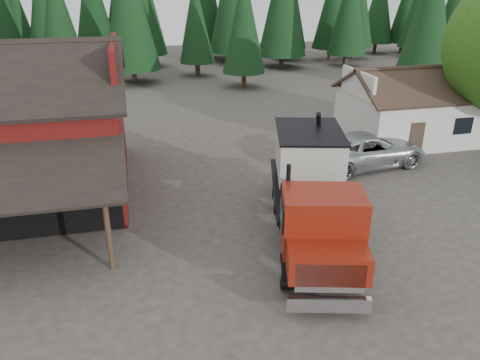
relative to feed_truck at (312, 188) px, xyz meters
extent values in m
plane|color=#413C33|center=(-2.16, -2.62, -2.14)|extent=(120.00, 120.00, 0.00)
cube|color=#611510|center=(-7.16, 7.38, 3.86)|extent=(0.25, 7.00, 2.00)
cylinder|color=#382619|center=(-7.76, -0.52, -0.74)|extent=(0.20, 0.20, 2.80)
cube|color=silver|center=(10.84, 10.38, -0.64)|extent=(8.00, 6.00, 3.00)
cube|color=#38281E|center=(10.84, 8.88, 1.61)|extent=(8.60, 3.42, 1.80)
cube|color=#38281E|center=(10.84, 11.88, 1.61)|extent=(8.60, 3.42, 1.80)
cube|color=silver|center=(6.84, 10.38, 1.61)|extent=(0.20, 4.20, 1.50)
cube|color=silver|center=(14.84, 10.38, 1.61)|extent=(0.20, 4.20, 1.50)
cube|color=#38281E|center=(9.34, 7.36, -1.14)|extent=(0.90, 0.06, 2.00)
cube|color=black|center=(12.34, 7.36, -0.54)|extent=(1.20, 0.06, 1.00)
cylinder|color=#382619|center=(3.84, 27.38, -1.34)|extent=(0.44, 0.44, 1.60)
cone|color=black|center=(3.84, 27.38, 3.76)|extent=(3.96, 3.96, 9.00)
cylinder|color=#382619|center=(19.84, 23.38, -1.34)|extent=(0.44, 0.44, 1.60)
cone|color=black|center=(19.84, 23.38, 4.76)|extent=(4.84, 4.84, 11.00)
cylinder|color=#382619|center=(-6.16, 31.38, -1.34)|extent=(0.44, 0.44, 1.60)
cone|color=black|center=(-6.16, 31.38, 5.26)|extent=(5.28, 5.28, 12.00)
cylinder|color=black|center=(-1.97, -2.96, -1.53)|extent=(0.68, 1.28, 1.22)
cylinder|color=black|center=(0.28, -3.54, -1.53)|extent=(0.68, 1.28, 1.22)
cylinder|color=black|center=(-0.64, 2.20, -1.53)|extent=(0.68, 1.28, 1.22)
cylinder|color=black|center=(1.61, 1.61, -1.53)|extent=(0.68, 1.28, 1.22)
cylinder|color=black|center=(-0.26, 3.70, -1.53)|extent=(0.68, 1.28, 1.22)
cylinder|color=black|center=(2.00, 3.12, -1.53)|extent=(0.68, 1.28, 1.22)
cube|color=black|center=(0.04, 0.19, -1.09)|extent=(3.56, 9.54, 0.44)
cube|color=silver|center=(-1.28, -4.91, -1.53)|extent=(2.52, 0.83, 0.50)
cube|color=silver|center=(-1.25, -4.81, -0.64)|extent=(2.07, 0.63, 1.00)
cube|color=maroon|center=(-1.08, -4.16, -0.48)|extent=(2.78, 2.02, 0.94)
cube|color=maroon|center=(-0.72, -2.77, 0.13)|extent=(3.05, 2.49, 2.05)
cube|color=black|center=(-0.94, -3.62, 0.47)|extent=(2.28, 0.67, 1.00)
cylinder|color=black|center=(-1.55, -1.52, 0.74)|extent=(0.19, 0.19, 2.00)
cube|color=black|center=(-0.45, -1.69, 0.08)|extent=(2.66, 0.81, 1.77)
cube|color=black|center=(0.43, 1.69, -0.79)|extent=(4.34, 6.93, 0.18)
cube|color=beige|center=(0.43, 1.69, 0.85)|extent=(3.38, 4.18, 1.77)
cone|color=beige|center=(0.43, 1.69, -0.25)|extent=(2.97, 2.97, 0.78)
cube|color=black|center=(0.43, 1.69, 1.76)|extent=(3.52, 4.32, 0.09)
cylinder|color=black|center=(1.46, 3.03, 0.74)|extent=(1.38, 2.23, 3.38)
cube|color=maroon|center=(0.45, 4.43, -0.48)|extent=(0.87, 1.03, 0.50)
cylinder|color=silver|center=(0.69, -2.39, -1.20)|extent=(0.88, 1.23, 0.62)
imported|color=#B7BBC0|center=(5.84, 6.59, -1.21)|extent=(7.03, 3.98, 1.85)
camera|label=1|loc=(-6.48, -15.44, 7.63)|focal=35.00mm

